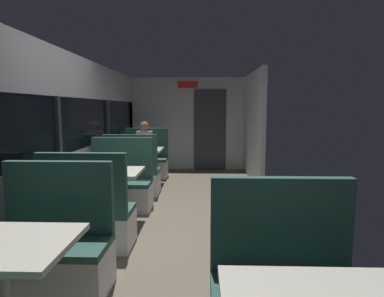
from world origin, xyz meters
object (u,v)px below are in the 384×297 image
(dining_table_far_window, at_px, (140,154))
(seated_passenger, at_px, (145,154))
(dining_table_mid_window, at_px, (107,178))
(bench_far_window_facing_end, at_px, (133,176))
(bench_mid_window_facing_entry, at_px, (121,188))
(bench_far_window_facing_entry, at_px, (146,163))
(bench_mid_window_facing_end, at_px, (89,219))
(bench_near_window_facing_entry, at_px, (53,254))

(dining_table_far_window, bearing_deg, seated_passenger, 90.00)
(dining_table_mid_window, distance_m, bench_far_window_facing_end, 1.59)
(dining_table_mid_window, relative_size, bench_mid_window_facing_entry, 0.82)
(bench_far_window_facing_end, height_order, bench_far_window_facing_entry, same)
(bench_mid_window_facing_end, height_order, bench_far_window_facing_entry, same)
(bench_near_window_facing_entry, xyz_separation_m, bench_far_window_facing_end, (0.00, 3.12, 0.00))
(bench_mid_window_facing_entry, bearing_deg, bench_near_window_facing_entry, -90.00)
(dining_table_mid_window, bearing_deg, bench_far_window_facing_entry, 90.00)
(bench_far_window_facing_end, bearing_deg, bench_mid_window_facing_end, -90.00)
(bench_near_window_facing_entry, distance_m, bench_mid_window_facing_end, 0.86)
(bench_near_window_facing_entry, bearing_deg, dining_table_far_window, 90.00)
(dining_table_mid_window, xyz_separation_m, seated_passenger, (0.00, 2.89, -0.10))
(bench_far_window_facing_entry, bearing_deg, bench_mid_window_facing_end, -90.00)
(bench_far_window_facing_end, bearing_deg, dining_table_far_window, 90.00)
(bench_near_window_facing_entry, relative_size, bench_far_window_facing_end, 1.00)
(dining_table_far_window, bearing_deg, dining_table_mid_window, -90.00)
(dining_table_mid_window, relative_size, bench_far_window_facing_end, 0.82)
(dining_table_mid_window, distance_m, bench_mid_window_facing_entry, 0.77)
(seated_passenger, bearing_deg, bench_near_window_facing_entry, -90.00)
(bench_mid_window_facing_entry, distance_m, bench_far_window_facing_end, 0.86)
(bench_mid_window_facing_entry, distance_m, bench_far_window_facing_entry, 2.26)
(bench_mid_window_facing_end, bearing_deg, bench_far_window_facing_end, 90.00)
(bench_far_window_facing_entry, bearing_deg, bench_far_window_facing_end, -90.00)
(bench_mid_window_facing_end, bearing_deg, dining_table_far_window, 90.00)
(bench_mid_window_facing_end, height_order, bench_far_window_facing_end, same)
(bench_mid_window_facing_end, xyz_separation_m, bench_mid_window_facing_entry, (0.00, 1.40, 0.00))
(dining_table_mid_window, bearing_deg, bench_mid_window_facing_end, -90.00)
(bench_near_window_facing_entry, relative_size, bench_mid_window_facing_end, 1.00)
(dining_table_far_window, relative_size, bench_far_window_facing_end, 0.82)
(bench_mid_window_facing_entry, xyz_separation_m, bench_far_window_facing_end, (0.00, 0.86, 0.00))
(dining_table_far_window, height_order, bench_far_window_facing_end, bench_far_window_facing_end)
(dining_table_mid_window, relative_size, bench_mid_window_facing_end, 0.82)
(dining_table_far_window, bearing_deg, bench_mid_window_facing_entry, -90.00)
(bench_near_window_facing_entry, height_order, bench_mid_window_facing_entry, same)
(bench_near_window_facing_entry, height_order, dining_table_mid_window, bench_near_window_facing_entry)
(dining_table_mid_window, xyz_separation_m, dining_table_far_window, (0.00, 2.26, 0.00))
(bench_mid_window_facing_end, distance_m, bench_mid_window_facing_entry, 1.40)
(dining_table_mid_window, distance_m, seated_passenger, 2.89)
(bench_near_window_facing_entry, bearing_deg, dining_table_mid_window, 90.00)
(bench_mid_window_facing_end, bearing_deg, seated_passenger, 90.00)
(bench_mid_window_facing_entry, bearing_deg, bench_mid_window_facing_end, -90.00)
(bench_near_window_facing_entry, distance_m, dining_table_far_window, 3.83)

